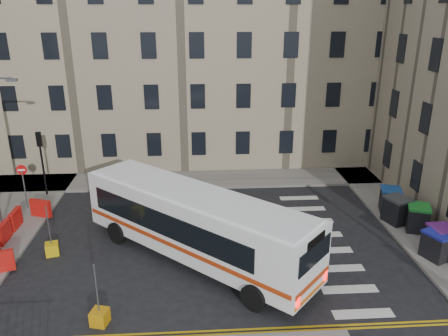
{
  "coord_description": "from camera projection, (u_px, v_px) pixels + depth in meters",
  "views": [
    {
      "loc": [
        -2.36,
        -19.75,
        11.24
      ],
      "look_at": [
        -0.91,
        2.84,
        3.0
      ],
      "focal_mm": 35.0,
      "sensor_mm": 36.0,
      "label": 1
    }
  ],
  "objects": [
    {
      "name": "ground",
      "position": [
        245.0,
        241.0,
        22.51
      ],
      "size": [
        120.0,
        120.0,
        0.0
      ],
      "primitive_type": "plane",
      "color": "black",
      "rests_on": "ground"
    },
    {
      "name": "pavement_north",
      "position": [
        145.0,
        181.0,
        30.19
      ],
      "size": [
        36.0,
        3.2,
        0.15
      ],
      "primitive_type": "cube",
      "color": "slate",
      "rests_on": "ground"
    },
    {
      "name": "pavement_east",
      "position": [
        384.0,
        203.0,
        26.77
      ],
      "size": [
        2.4,
        26.0,
        0.15
      ],
      "primitive_type": "cube",
      "color": "slate",
      "rests_on": "ground"
    },
    {
      "name": "terrace_north",
      "position": [
        135.0,
        45.0,
        33.67
      ],
      "size": [
        38.3,
        10.8,
        17.2
      ],
      "color": "gray",
      "rests_on": "ground"
    },
    {
      "name": "traffic_light_nw",
      "position": [
        41.0,
        154.0,
        26.9
      ],
      "size": [
        0.28,
        0.22,
        4.1
      ],
      "color": "black",
      "rests_on": "pavement_west"
    },
    {
      "name": "no_entry_north",
      "position": [
        23.0,
        178.0,
        25.27
      ],
      "size": [
        0.6,
        0.08,
        3.0
      ],
      "color": "#595B5E",
      "rests_on": "pavement_west"
    },
    {
      "name": "roadworks_barriers",
      "position": [
        11.0,
        232.0,
        22.04
      ],
      "size": [
        1.66,
        6.26,
        1.0
      ],
      "color": "red",
      "rests_on": "pavement_west"
    },
    {
      "name": "bus",
      "position": [
        195.0,
        222.0,
        20.31
      ],
      "size": [
        10.95,
        10.32,
        3.35
      ],
      "rotation": [
        0.0,
        0.0,
        0.83
      ],
      "color": "white",
      "rests_on": "ground"
    },
    {
      "name": "wheelie_bin_a",
      "position": [
        437.0,
        245.0,
        20.49
      ],
      "size": [
        1.44,
        1.52,
        1.33
      ],
      "rotation": [
        0.0,
        0.0,
        0.4
      ],
      "color": "black",
      "rests_on": "pavement_east"
    },
    {
      "name": "wheelie_bin_b",
      "position": [
        441.0,
        240.0,
        20.95
      ],
      "size": [
        1.14,
        1.29,
        1.35
      ],
      "rotation": [
        0.0,
        0.0,
        0.07
      ],
      "color": "black",
      "rests_on": "pavement_east"
    },
    {
      "name": "wheelie_bin_c",
      "position": [
        418.0,
        218.0,
        23.1
      ],
      "size": [
        1.49,
        1.59,
        1.4
      ],
      "rotation": [
        0.0,
        0.0,
        -0.37
      ],
      "color": "black",
      "rests_on": "pavement_east"
    },
    {
      "name": "wheelie_bin_d",
      "position": [
        397.0,
        210.0,
        23.97
      ],
      "size": [
        1.51,
        1.62,
        1.45
      ],
      "rotation": [
        0.0,
        0.0,
        0.34
      ],
      "color": "black",
      "rests_on": "pavement_east"
    },
    {
      "name": "wheelie_bin_e",
      "position": [
        390.0,
        200.0,
        25.23
      ],
      "size": [
        1.42,
        1.53,
        1.41
      ],
      "rotation": [
        0.0,
        0.0,
        -0.28
      ],
      "color": "black",
      "rests_on": "pavement_east"
    },
    {
      "name": "bollard_yellow",
      "position": [
        52.0,
        249.0,
        21.17
      ],
      "size": [
        0.75,
        0.75,
        0.6
      ],
      "primitive_type": "cube",
      "rotation": [
        0.0,
        0.0,
        0.29
      ],
      "color": "gold",
      "rests_on": "ground"
    },
    {
      "name": "bollard_chevron",
      "position": [
        100.0,
        317.0,
        16.48
      ],
      "size": [
        0.73,
        0.73,
        0.6
      ],
      "primitive_type": "cube",
      "rotation": [
        0.0,
        0.0,
        -0.26
      ],
      "color": "#C0800B",
      "rests_on": "ground"
    }
  ]
}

